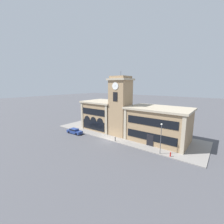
# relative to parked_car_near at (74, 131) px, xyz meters

# --- Properties ---
(ground_plane) EXTENTS (300.00, 300.00, 0.00)m
(ground_plane) POSITION_rel_parked_car_near_xyz_m (10.59, 1.58, -0.72)
(ground_plane) COLOR #4C4C51
(sidewalk_kerb) EXTENTS (40.33, 13.55, 0.15)m
(sidewalk_kerb) POSITION_rel_parked_car_near_xyz_m (10.59, 8.35, -0.65)
(sidewalk_kerb) COLOR gray
(sidewalk_kerb) RESTS_ON ground_plane
(clock_tower) EXTENTS (5.25, 5.25, 16.53)m
(clock_tower) POSITION_rel_parked_car_near_xyz_m (10.59, 6.67, 6.98)
(clock_tower) COLOR #9E7F5B
(clock_tower) RESTS_ON ground_plane
(town_hall_left_wing) EXTENTS (10.75, 9.42, 8.43)m
(town_hall_left_wing) POSITION_rel_parked_car_near_xyz_m (2.99, 8.73, 3.52)
(town_hall_left_wing) COLOR #9E7F5B
(town_hall_left_wing) RESTS_ON ground_plane
(town_hall_right_wing) EXTENTS (14.29, 9.42, 8.03)m
(town_hall_right_wing) POSITION_rel_parked_car_near_xyz_m (19.96, 8.74, 3.32)
(town_hall_right_wing) COLOR #9E7F5B
(town_hall_right_wing) RESTS_ON ground_plane
(parked_car_near) EXTENTS (4.72, 2.01, 1.37)m
(parked_car_near) POSITION_rel_parked_car_near_xyz_m (0.00, 0.00, 0.00)
(parked_car_near) COLOR navy
(parked_car_near) RESTS_ON ground_plane
(street_lamp) EXTENTS (0.36, 0.36, 6.01)m
(street_lamp) POSITION_rel_parked_car_near_xyz_m (23.07, 1.96, 3.35)
(street_lamp) COLOR #4C4C51
(street_lamp) RESTS_ON sidewalk_kerb
(bollard) EXTENTS (0.18, 0.18, 1.06)m
(bollard) POSITION_rel_parked_car_near_xyz_m (12.41, 1.95, -0.05)
(bollard) COLOR black
(bollard) RESTS_ON sidewalk_kerb
(fire_hydrant) EXTENTS (0.22, 0.22, 0.87)m
(fire_hydrant) POSITION_rel_parked_car_near_xyz_m (25.00, 2.01, -0.15)
(fire_hydrant) COLOR red
(fire_hydrant) RESTS_ON sidewalk_kerb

